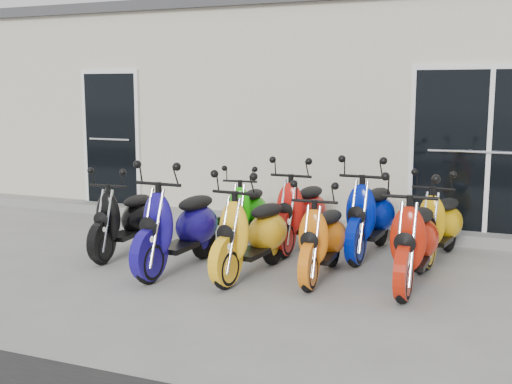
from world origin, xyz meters
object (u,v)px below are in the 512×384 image
(scooter_front_orange_b, at_px, (323,228))
(scooter_back_blue, at_px, (370,205))
(scooter_front_red, at_px, (415,228))
(scooter_back_red, at_px, (301,201))
(scooter_front_black, at_px, (124,210))
(scooter_front_orange_a, at_px, (252,222))
(scooter_back_green, at_px, (247,202))
(scooter_back_yellow, at_px, (440,214))
(scooter_front_blue, at_px, (179,214))

(scooter_front_orange_b, distance_m, scooter_back_blue, 1.18)
(scooter_front_red, distance_m, scooter_back_red, 1.93)
(scooter_front_black, distance_m, scooter_back_red, 2.20)
(scooter_front_orange_a, xyz_separation_m, scooter_back_green, (-0.69, 1.48, -0.07))
(scooter_front_black, relative_size, scooter_front_orange_b, 1.01)
(scooter_back_blue, bearing_deg, scooter_front_red, -54.64)
(scooter_front_red, xyz_separation_m, scooter_back_blue, (-0.69, 1.08, 0.02))
(scooter_front_orange_a, xyz_separation_m, scooter_back_red, (0.09, 1.38, 0.01))
(scooter_front_red, relative_size, scooter_back_yellow, 1.09)
(scooter_front_orange_b, distance_m, scooter_front_red, 0.95)
(scooter_front_blue, xyz_separation_m, scooter_back_blue, (1.82, 1.44, -0.01))
(scooter_front_orange_a, relative_size, scooter_front_orange_b, 1.08)
(scooter_back_green, bearing_deg, scooter_back_blue, -11.44)
(scooter_front_black, relative_size, scooter_front_orange_a, 0.93)
(scooter_front_blue, distance_m, scooter_back_red, 1.75)
(scooter_front_orange_b, relative_size, scooter_back_yellow, 0.98)
(scooter_back_green, bearing_deg, scooter_front_blue, -101.71)
(scooter_front_orange_a, xyz_separation_m, scooter_back_yellow, (1.79, 1.43, -0.03))
(scooter_front_blue, relative_size, scooter_front_orange_a, 1.07)
(scooter_back_red, bearing_deg, scooter_front_orange_b, -60.13)
(scooter_back_red, relative_size, scooter_back_yellow, 1.08)
(scooter_front_orange_a, bearing_deg, scooter_front_blue, -167.21)
(scooter_front_blue, bearing_deg, scooter_front_orange_b, 13.43)
(scooter_back_yellow, bearing_deg, scooter_back_blue, -165.33)
(scooter_front_orange_a, xyz_separation_m, scooter_front_orange_b, (0.73, 0.19, -0.04))
(scooter_back_blue, bearing_deg, scooter_back_green, 177.85)
(scooter_front_orange_b, relative_size, scooter_front_red, 0.90)
(scooter_back_yellow, bearing_deg, scooter_front_red, -87.48)
(scooter_back_green, bearing_deg, scooter_front_orange_b, -48.85)
(scooter_front_orange_a, xyz_separation_m, scooter_back_blue, (0.98, 1.34, 0.03))
(scooter_back_green, xyz_separation_m, scooter_back_yellow, (2.48, -0.05, 0.04))
(scooter_back_blue, bearing_deg, scooter_front_orange_a, -123.51)
(scooter_back_green, height_order, scooter_back_blue, scooter_back_blue)
(scooter_front_blue, distance_m, scooter_back_blue, 2.32)
(scooter_back_red, bearing_deg, scooter_front_black, -147.51)
(scooter_front_red, height_order, scooter_back_blue, scooter_back_blue)
(scooter_front_black, bearing_deg, scooter_back_green, 44.40)
(scooter_back_blue, bearing_deg, scooter_back_yellow, 9.28)
(scooter_back_green, height_order, scooter_back_red, scooter_back_red)
(scooter_front_blue, bearing_deg, scooter_front_black, 162.44)
(scooter_front_red, bearing_deg, scooter_back_yellow, 84.78)
(scooter_front_orange_a, bearing_deg, scooter_back_red, 91.93)
(scooter_front_orange_a, bearing_deg, scooter_front_orange_b, 20.71)
(scooter_front_blue, relative_size, scooter_back_green, 1.21)
(scooter_front_blue, height_order, scooter_back_red, scooter_front_blue)
(scooter_front_blue, relative_size, scooter_back_yellow, 1.13)
(scooter_back_yellow, bearing_deg, scooter_front_black, -153.66)
(scooter_back_green, distance_m, scooter_back_red, 0.80)
(scooter_front_red, height_order, scooter_back_yellow, scooter_front_red)
(scooter_back_yellow, bearing_deg, scooter_front_orange_b, -122.40)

